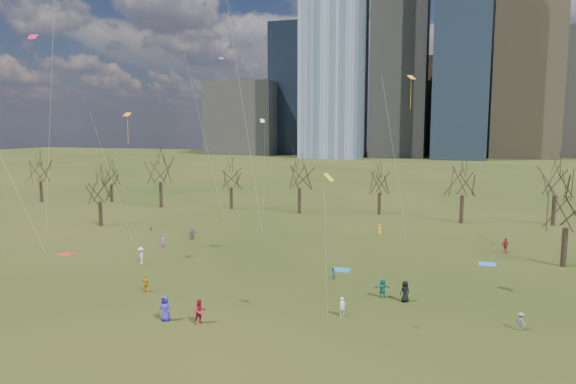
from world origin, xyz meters
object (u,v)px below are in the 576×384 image
(blanket_crimson, at_px, (66,254))
(person_1, at_px, (342,307))
(person_0, at_px, (165,309))
(person_2, at_px, (200,311))
(blanket_teal, at_px, (342,270))
(blanket_navy, at_px, (487,264))
(person_4, at_px, (146,284))

(blanket_crimson, xyz_separation_m, person_1, (31.59, -8.90, 0.69))
(person_1, bearing_deg, person_0, 148.62)
(blanket_crimson, bearing_deg, person_0, -33.82)
(blanket_crimson, height_order, person_2, person_2)
(blanket_teal, distance_m, blanket_crimson, 29.27)
(blanket_teal, bearing_deg, person_0, -119.10)
(blanket_crimson, bearing_deg, blanket_teal, 5.67)
(person_1, bearing_deg, person_2, 152.55)
(blanket_teal, height_order, blanket_crimson, same)
(blanket_navy, xyz_separation_m, person_2, (-19.77, -22.44, 0.87))
(blanket_navy, distance_m, person_4, 32.37)
(blanket_navy, distance_m, person_2, 29.92)
(blanket_teal, xyz_separation_m, person_0, (-9.08, -16.32, 0.88))
(blanket_navy, xyz_separation_m, person_0, (-22.31, -22.70, 0.88))
(person_4, bearing_deg, person_0, 156.47)
(person_2, bearing_deg, blanket_crimson, 97.51)
(blanket_teal, bearing_deg, blanket_navy, 25.77)
(person_2, xyz_separation_m, person_4, (-7.36, 4.79, -0.16))
(blanket_navy, distance_m, blanket_crimson, 43.36)
(blanket_teal, distance_m, person_1, 12.06)
(person_0, distance_m, person_2, 2.55)
(person_2, height_order, person_4, person_2)
(person_0, xyz_separation_m, person_4, (-4.82, 5.06, -0.17))
(person_0, bearing_deg, blanket_crimson, 145.40)
(blanket_crimson, xyz_separation_m, person_0, (20.05, -13.43, 0.88))
(blanket_crimson, distance_m, person_0, 24.14)
(blanket_crimson, bearing_deg, person_2, -30.24)
(blanket_crimson, relative_size, person_1, 1.13)
(blanket_navy, height_order, person_1, person_1)
(blanket_navy, bearing_deg, person_1, -120.65)
(blanket_navy, height_order, person_2, person_2)
(person_0, height_order, person_4, person_0)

